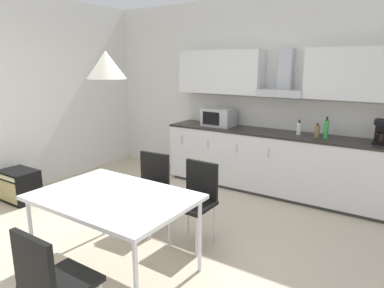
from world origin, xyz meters
name	(u,v)px	position (x,y,z in m)	size (l,w,h in m)	color
ground_plane	(143,244)	(0.00, 0.00, -0.01)	(7.67, 7.54, 0.02)	beige
wall_back	(248,93)	(0.00, 2.56, 1.42)	(6.14, 0.10, 2.85)	silver
kitchen_counter	(275,163)	(0.63, 2.21, 0.46)	(3.41, 0.63, 0.91)	#333333
backsplash_tile	(285,114)	(0.63, 2.50, 1.13)	(3.39, 0.02, 0.46)	silver
upper_wall_cabinets	(284,74)	(0.63, 2.34, 1.73)	(3.39, 0.40, 0.66)	silver
microwave	(219,117)	(-0.33, 2.21, 1.05)	(0.48, 0.35, 0.28)	#ADADB2
coffee_maker	(382,132)	(1.93, 2.24, 1.06)	(0.18, 0.19, 0.30)	black
bottle_white	(299,128)	(0.93, 2.22, 0.99)	(0.06, 0.06, 0.21)	white
bottle_green	(326,129)	(1.29, 2.19, 1.03)	(0.06, 0.06, 0.29)	green
bottle_brown	(317,131)	(1.18, 2.19, 0.99)	(0.07, 0.07, 0.19)	brown
dining_table	(114,200)	(0.13, -0.50, 0.70)	(1.39, 0.96, 0.74)	white
chair_near_right	(50,279)	(0.44, -1.36, 0.53)	(0.40, 0.40, 0.87)	black
chair_far_right	(196,195)	(0.45, 0.36, 0.53)	(0.41, 0.41, 0.87)	black
chair_far_left	(150,183)	(-0.19, 0.36, 0.53)	(0.43, 0.43, 0.87)	black
guitar_amp	(20,186)	(-2.21, -0.05, 0.22)	(0.52, 0.37, 0.44)	black
pendant_lamp	(106,65)	(0.13, -0.50, 1.85)	(0.32, 0.32, 0.22)	silver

